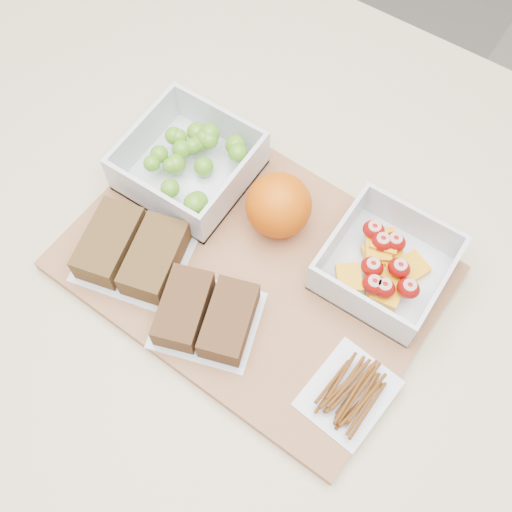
% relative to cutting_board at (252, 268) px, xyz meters
% --- Properties ---
extents(ground, '(4.00, 4.00, 0.00)m').
position_rel_cutting_board_xyz_m(ground, '(-0.02, 0.01, -0.91)').
color(ground, gray).
rests_on(ground, ground).
extents(counter, '(1.20, 0.90, 0.90)m').
position_rel_cutting_board_xyz_m(counter, '(-0.02, 0.01, -0.46)').
color(counter, beige).
rests_on(counter, ground).
extents(cutting_board, '(0.43, 0.32, 0.02)m').
position_rel_cutting_board_xyz_m(cutting_board, '(0.00, 0.00, 0.00)').
color(cutting_board, '#A36C43').
rests_on(cutting_board, counter).
extents(grape_container, '(0.14, 0.14, 0.06)m').
position_rel_cutting_board_xyz_m(grape_container, '(-0.13, 0.06, 0.03)').
color(grape_container, silver).
rests_on(grape_container, cutting_board).
extents(fruit_container, '(0.13, 0.13, 0.06)m').
position_rel_cutting_board_xyz_m(fruit_container, '(0.13, 0.07, 0.03)').
color(fruit_container, silver).
rests_on(fruit_container, cutting_board).
extents(orange, '(0.08, 0.08, 0.08)m').
position_rel_cutting_board_xyz_m(orange, '(-0.01, 0.07, 0.05)').
color(orange, '#DB5605').
rests_on(orange, cutting_board).
extents(sandwich_bag_left, '(0.15, 0.14, 0.04)m').
position_rel_cutting_board_xyz_m(sandwich_bag_left, '(-0.12, -0.07, 0.03)').
color(sandwich_bag_left, silver).
rests_on(sandwich_bag_left, cutting_board).
extents(sandwich_bag_center, '(0.14, 0.13, 0.04)m').
position_rel_cutting_board_xyz_m(sandwich_bag_center, '(-0.00, -0.09, 0.03)').
color(sandwich_bag_center, silver).
rests_on(sandwich_bag_center, cutting_board).
extents(pretzel_bag, '(0.09, 0.11, 0.02)m').
position_rel_cutting_board_xyz_m(pretzel_bag, '(0.17, -0.07, 0.02)').
color(pretzel_bag, silver).
rests_on(pretzel_bag, cutting_board).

